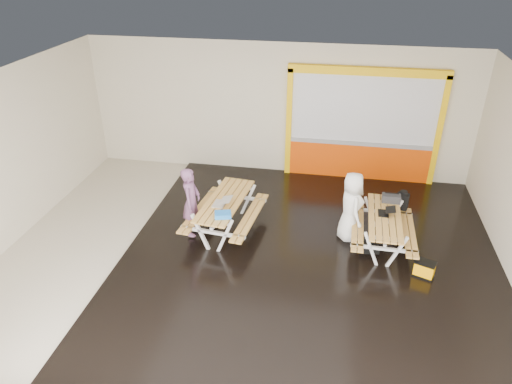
% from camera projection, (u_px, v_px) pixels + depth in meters
% --- Properties ---
extents(room, '(10.02, 8.02, 3.52)m').
position_uv_depth(room, '(247.00, 180.00, 8.78)').
color(room, beige).
rests_on(room, ground).
extents(deck, '(7.50, 7.98, 0.05)m').
position_uv_depth(deck, '(309.00, 261.00, 9.41)').
color(deck, black).
rests_on(deck, room).
extents(kiosk, '(3.88, 0.16, 3.00)m').
position_uv_depth(kiosk, '(362.00, 128.00, 11.98)').
color(kiosk, '#E24504').
rests_on(kiosk, room).
extents(picnic_table_left, '(1.60, 2.18, 0.82)m').
position_uv_depth(picnic_table_left, '(225.00, 207.00, 10.09)').
color(picnic_table_left, '#DEA54F').
rests_on(picnic_table_left, deck).
extents(picnic_table_right, '(1.31, 1.89, 0.75)m').
position_uv_depth(picnic_table_right, '(384.00, 224.00, 9.62)').
color(picnic_table_right, '#DEA54F').
rests_on(picnic_table_right, deck).
extents(person_left, '(0.37, 0.56, 1.53)m').
position_uv_depth(person_left, '(191.00, 202.00, 9.85)').
color(person_left, '#72466B').
rests_on(person_left, deck).
extents(person_right, '(0.70, 0.87, 1.56)m').
position_uv_depth(person_right, '(351.00, 207.00, 9.79)').
color(person_right, white).
rests_on(person_right, deck).
extents(laptop_left, '(0.40, 0.36, 0.16)m').
position_uv_depth(laptop_left, '(222.00, 202.00, 9.80)').
color(laptop_left, silver).
rests_on(laptop_left, picnic_table_left).
extents(laptop_right, '(0.35, 0.31, 0.14)m').
position_uv_depth(laptop_right, '(386.00, 212.00, 9.60)').
color(laptop_right, black).
rests_on(laptop_right, picnic_table_right).
extents(blue_pouch, '(0.37, 0.31, 0.10)m').
position_uv_depth(blue_pouch, '(223.00, 215.00, 9.38)').
color(blue_pouch, blue).
rests_on(blue_pouch, picnic_table_left).
extents(toolbox, '(0.39, 0.20, 0.22)m').
position_uv_depth(toolbox, '(391.00, 198.00, 10.01)').
color(toolbox, black).
rests_on(toolbox, picnic_table_right).
extents(backpack, '(0.29, 0.23, 0.43)m').
position_uv_depth(backpack, '(402.00, 200.00, 10.24)').
color(backpack, black).
rests_on(backpack, picnic_table_right).
extents(dark_case, '(0.42, 0.34, 0.15)m').
position_uv_depth(dark_case, '(369.00, 247.00, 9.67)').
color(dark_case, black).
rests_on(dark_case, deck).
extents(fluke_bag, '(0.44, 0.37, 0.32)m').
position_uv_depth(fluke_bag, '(424.00, 269.00, 8.89)').
color(fluke_bag, black).
rests_on(fluke_bag, deck).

